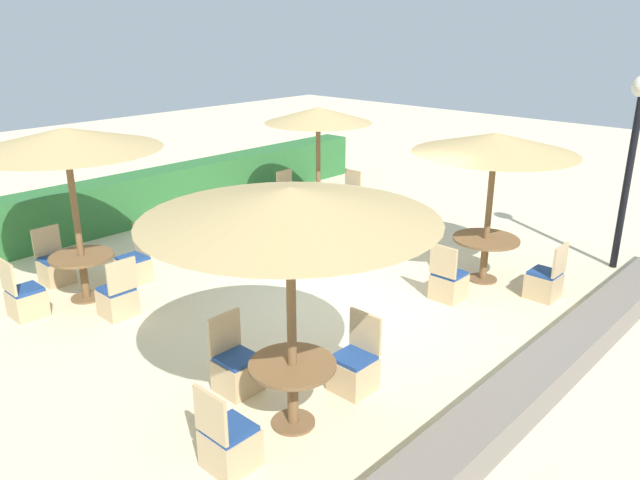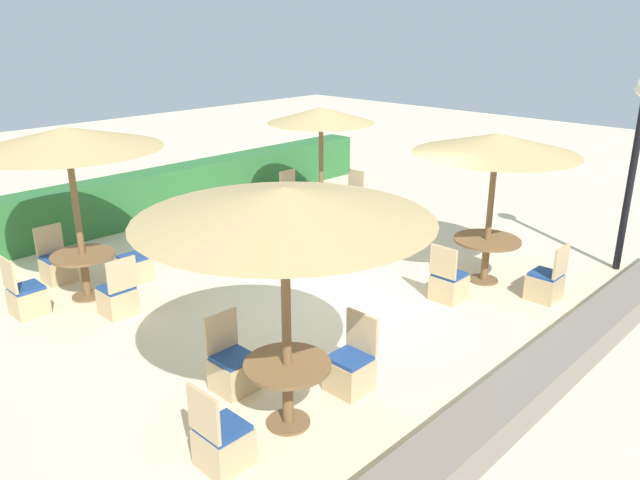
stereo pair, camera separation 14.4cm
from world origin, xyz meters
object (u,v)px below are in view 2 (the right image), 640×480
lamp_post (638,136)px  round_table_back_right (321,196)px  parasol_front_right (496,144)px  parasol_back_left (67,139)px  patio_chair_back_right_north (293,200)px  patio_chair_back_left_west (27,298)px  parasol_front_left (284,204)px  patio_chair_front_right_south (546,284)px  round_table_front_left (287,379)px  parasol_back_right (321,116)px  patio_chair_back_left_north (57,266)px  round_table_back_left (84,264)px  round_table_front_right (486,248)px  patio_chair_back_left_south (118,298)px  patio_chair_back_right_east (350,200)px  patio_chair_back_left_east (136,266)px  patio_chair_front_right_west (448,284)px  patio_chair_front_left_east (351,370)px  patio_chair_front_left_west (222,443)px  patio_chair_front_left_north (233,369)px

lamp_post → round_table_back_right: size_ratio=3.67×
parasol_front_right → parasol_back_left: (-4.93, 4.21, 0.20)m
round_table_back_right → parasol_back_left: parasol_back_left is taller
patio_chair_back_right_north → patio_chair_back_left_west: (-6.41, -0.95, 0.00)m
parasol_front_right → patio_chair_back_left_west: 7.51m
round_table_back_right → parasol_front_left: (-5.56, -4.81, 1.95)m
patio_chair_front_right_south → patio_chair_back_right_north: size_ratio=1.00×
parasol_front_right → round_table_front_left: (-4.99, -0.47, -1.76)m
parasol_back_right → round_table_back_right: 1.73m
lamp_post → patio_chair_back_right_north: 7.12m
patio_chair_back_left_west → patio_chair_back_left_north: same height
round_table_back_left → lamp_post: bearing=-38.6°
patio_chair_back_left_north → round_table_back_right: bearing=171.4°
parasol_front_right → patio_chair_back_left_west: parasol_front_right is taller
patio_chair_back_left_north → parasol_front_left: 6.07m
parasol_front_right → parasol_back_right: bearing=82.5°
round_table_front_right → patio_chair_back_right_north: size_ratio=1.17×
patio_chair_back_left_south → patio_chair_back_left_north: 1.89m
lamp_post → patio_chair_back_left_south: 8.69m
patio_chair_front_right_south → lamp_post: bearing=-9.3°
parasol_front_right → patio_chair_back_right_north: (0.58, 5.21, -2.06)m
patio_chair_back_right_east → lamp_post: bearing=-173.7°
patio_chair_back_left_east → parasol_front_left: 5.30m
parasol_back_right → patio_chair_back_right_north: bearing=89.4°
patio_chair_back_right_north → patio_chair_back_left_east: size_ratio=1.00×
parasol_back_left → patio_chair_back_left_south: bearing=-87.7°
parasol_front_right → round_table_back_left: parasol_front_right is taller
patio_chair_front_right_west → round_table_front_right: bearing=88.5°
patio_chair_back_left_west → patio_chair_front_left_east: 5.12m
round_table_front_right → round_table_back_right: 4.37m
round_table_front_right → parasol_front_left: parasol_front_left is taller
patio_chair_back_left_south → parasol_front_left: parasol_front_left is taller
patio_chair_front_right_west → parasol_front_left: parasol_front_left is taller
round_table_back_right → patio_chair_front_left_east: size_ratio=0.97×
parasol_back_right → parasol_front_left: bearing=-139.1°
round_table_front_right → patio_chair_back_left_east: 5.86m
lamp_post → patio_chair_back_left_south: size_ratio=3.57×
round_table_front_left → patio_chair_back_left_south: bearing=88.5°
round_table_back_right → patio_chair_front_left_east: bearing=-133.3°
patio_chair_front_right_south → patio_chair_front_left_west: 5.92m
patio_chair_front_right_south → patio_chair_back_left_west: bearing=137.5°
parasol_front_right → patio_chair_back_left_west: (-5.83, 4.27, -2.06)m
parasol_back_left → parasol_back_right: bearing=1.3°
patio_chair_back_left_east → patio_chair_back_left_west: bearing=89.2°
patio_chair_back_right_east → parasol_front_right: bearing=160.9°
lamp_post → patio_chair_front_left_north: size_ratio=3.57×
parasol_back_right → parasol_front_right: bearing=-97.5°
round_table_front_left → patio_chair_front_left_north: patio_chair_front_left_north is taller
patio_chair_back_left_east → patio_chair_front_left_west: bearing=158.5°
patio_chair_back_left_north → round_table_front_left: (-0.04, -5.65, 0.30)m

